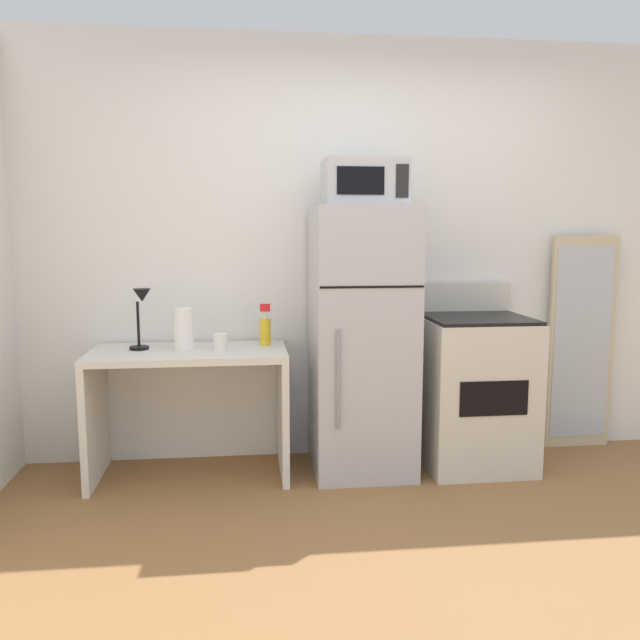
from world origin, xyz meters
TOP-DOWN VIEW (x-y plane):
  - ground_plane at (0.00, 0.00)m, footprint 12.00×12.00m
  - wall_back_white at (0.00, 1.70)m, footprint 5.00×0.10m
  - desk at (-1.11, 1.35)m, footprint 1.12×0.57m
  - desk_lamp at (-1.38, 1.39)m, footprint 0.14×0.12m
  - paper_towel_roll at (-1.14, 1.36)m, footprint 0.11×0.11m
  - spray_bottle at (-0.67, 1.46)m, footprint 0.06×0.06m
  - coffee_mug at (-0.93, 1.32)m, footprint 0.08×0.08m
  - refrigerator at (-0.10, 1.34)m, footprint 0.58×0.61m
  - microwave at (-0.10, 1.32)m, footprint 0.46×0.35m
  - oven_range at (0.59, 1.33)m, footprint 0.62×0.61m
  - leaning_mirror at (1.40, 1.59)m, footprint 0.44×0.03m

SIDE VIEW (x-z plane):
  - ground_plane at x=0.00m, z-range 0.00..0.00m
  - oven_range at x=0.59m, z-range -0.08..1.02m
  - desk at x=-1.11m, z-range 0.15..0.90m
  - leaning_mirror at x=1.40m, z-range 0.00..1.40m
  - refrigerator at x=-0.10m, z-range 0.00..1.57m
  - coffee_mug at x=-0.93m, z-range 0.75..0.84m
  - spray_bottle at x=-0.67m, z-range 0.72..0.97m
  - paper_towel_roll at x=-1.14m, z-range 0.75..0.99m
  - desk_lamp at x=-1.38m, z-range 0.81..1.17m
  - wall_back_white at x=0.00m, z-range 0.00..2.60m
  - microwave at x=-0.10m, z-range 1.57..1.83m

